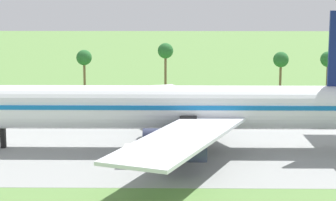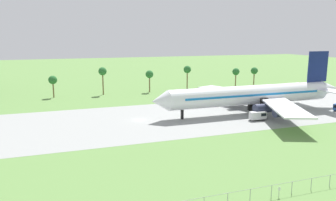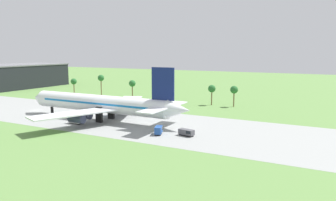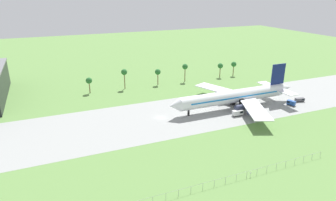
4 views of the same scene
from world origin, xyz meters
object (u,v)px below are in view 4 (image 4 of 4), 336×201
object	(u,v)px
no_stopping_sign	(251,174)
jet_airliner	(236,96)
catering_van	(291,103)
baggage_tug	(300,100)
fuel_truck	(238,113)

from	to	relation	value
no_stopping_sign	jet_airliner	bearing A→B (deg)	59.92
jet_airliner	catering_van	distance (m)	30.27
baggage_tug	fuel_truck	bearing A→B (deg)	-175.71
fuel_truck	no_stopping_sign	world-z (taller)	fuel_truck
baggage_tug	no_stopping_sign	bearing A→B (deg)	-145.59
baggage_tug	jet_airliner	bearing A→B (deg)	170.75
fuel_truck	catering_van	xyz separation A→B (m)	(33.45, 0.81, -0.10)
baggage_tug	catering_van	world-z (taller)	catering_van
jet_airliner	no_stopping_sign	size ratio (longest dim) A/B	42.75
baggage_tug	no_stopping_sign	world-z (taller)	baggage_tug
baggage_tug	fuel_truck	xyz separation A→B (m)	(-42.05, -3.16, 0.35)
baggage_tug	catering_van	xyz separation A→B (m)	(-8.60, -2.35, 0.26)
baggage_tug	no_stopping_sign	size ratio (longest dim) A/B	3.08
catering_van	jet_airliner	bearing A→B (deg)	163.63
fuel_truck	jet_airliner	bearing A→B (deg)	62.66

